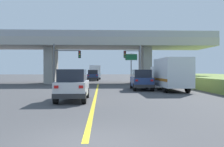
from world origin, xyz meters
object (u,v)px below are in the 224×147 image
object	(u,v)px
traffic_signal_nearside	(135,60)
highway_sign	(131,61)
sedan_oncoming	(93,75)
traffic_signal_farside	(63,59)
suv_lead	(73,85)
semi_truck_distant	(95,72)
box_truck	(170,74)
suv_crossing	(141,80)

from	to	relation	value
traffic_signal_nearside	highway_sign	distance (m)	3.41
sedan_oncoming	traffic_signal_nearside	xyz separation A→B (m)	(5.96, -14.02, 2.26)
sedan_oncoming	traffic_signal_farside	bearing A→B (deg)	-102.57
suv_lead	traffic_signal_nearside	distance (m)	18.20
traffic_signal_farside	highway_sign	size ratio (longest dim) A/B	1.19
traffic_signal_nearside	semi_truck_distant	size ratio (longest dim) A/B	0.82
highway_sign	traffic_signal_nearside	bearing A→B (deg)	-88.92
traffic_signal_farside	highway_sign	distance (m)	10.06
box_truck	semi_truck_distant	size ratio (longest dim) A/B	1.18
box_truck	traffic_signal_farside	size ratio (longest dim) A/B	1.41
traffic_signal_nearside	highway_sign	xyz separation A→B (m)	(-0.06, 3.41, 0.06)
suv_crossing	traffic_signal_farside	xyz separation A→B (m)	(-8.83, 7.42, 2.32)
traffic_signal_nearside	semi_truck_distant	distance (m)	22.35
suv_lead	traffic_signal_nearside	xyz separation A→B (m)	(6.24, 16.95, 2.26)
box_truck	highway_sign	size ratio (longest dim) A/B	1.69
highway_sign	semi_truck_distant	xyz separation A→B (m)	(-5.67, 18.12, -1.76)
highway_sign	semi_truck_distant	distance (m)	19.07
traffic_signal_farside	semi_truck_distant	world-z (taller)	traffic_signal_farside
highway_sign	box_truck	bearing A→B (deg)	-80.02
box_truck	traffic_signal_nearside	distance (m)	9.68
highway_sign	semi_truck_distant	bearing A→B (deg)	107.37
box_truck	traffic_signal_farside	bearing A→B (deg)	143.08
traffic_signal_farside	semi_truck_distant	distance (m)	22.58
suv_crossing	sedan_oncoming	size ratio (longest dim) A/B	1.09
box_truck	traffic_signal_nearside	xyz separation A→B (m)	(-2.17, 9.29, 1.65)
suv_crossing	box_truck	size ratio (longest dim) A/B	0.64
suv_lead	sedan_oncoming	xyz separation A→B (m)	(0.27, 30.97, 0.00)
traffic_signal_nearside	semi_truck_distant	bearing A→B (deg)	104.91
traffic_signal_nearside	traffic_signal_farside	xyz separation A→B (m)	(-9.25, -0.71, 0.07)
suv_lead	traffic_signal_farside	size ratio (longest dim) A/B	0.82
semi_truck_distant	traffic_signal_farside	bearing A→B (deg)	-98.97
suv_lead	box_truck	distance (m)	11.39
sedan_oncoming	traffic_signal_farside	distance (m)	15.27
traffic_signal_nearside	highway_sign	bearing A→B (deg)	91.08
traffic_signal_nearside	traffic_signal_farside	distance (m)	9.27
suv_lead	suv_crossing	size ratio (longest dim) A/B	0.92
traffic_signal_farside	box_truck	bearing A→B (deg)	-36.92
sedan_oncoming	traffic_signal_nearside	size ratio (longest dim) A/B	0.84
sedan_oncoming	suv_crossing	bearing A→B (deg)	-75.94
traffic_signal_farside	semi_truck_distant	size ratio (longest dim) A/B	0.84
suv_crossing	traffic_signal_nearside	world-z (taller)	traffic_signal_nearside
highway_sign	suv_lead	bearing A→B (deg)	-106.87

